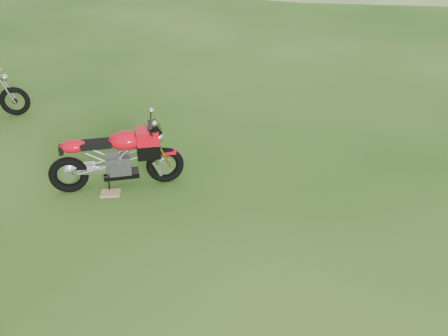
{
  "coord_description": "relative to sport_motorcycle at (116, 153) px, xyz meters",
  "views": [
    {
      "loc": [
        -0.99,
        -5.28,
        3.8
      ],
      "look_at": [
        0.03,
        0.4,
        0.67
      ],
      "focal_mm": 40.0,
      "sensor_mm": 36.0,
      "label": 1
    }
  ],
  "objects": [
    {
      "name": "sport_motorcycle",
      "position": [
        0.0,
        0.0,
        0.0
      ],
      "size": [
        1.88,
        0.54,
        1.12
      ],
      "primitive_type": null,
      "rotation": [
        0.0,
        0.0,
        0.04
      ],
      "color": "red",
      "rests_on": "ground"
    },
    {
      "name": "plywood_board",
      "position": [
        -0.13,
        -0.19,
        -0.55
      ],
      "size": [
        0.3,
        0.25,
        0.02
      ],
      "primitive_type": "cube",
      "rotation": [
        0.0,
        0.0,
        -0.1
      ],
      "color": "tan",
      "rests_on": "ground"
    },
    {
      "name": "ground",
      "position": [
        1.39,
        -1.33,
        -0.56
      ],
      "size": [
        120.0,
        120.0,
        0.0
      ],
      "primitive_type": "plane",
      "color": "#16430E",
      "rests_on": "ground"
    }
  ]
}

